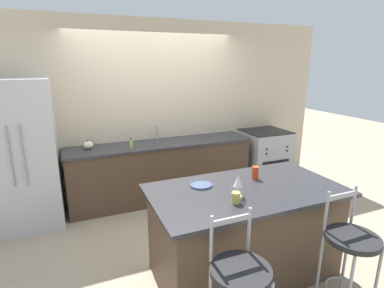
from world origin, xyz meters
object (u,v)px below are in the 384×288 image
at_px(pumpkin_decoration, 88,145).
at_px(soap_bottle, 131,144).
at_px(oven_range, 264,156).
at_px(tumbler_cup, 255,173).
at_px(bar_stool_near, 240,284).
at_px(dinner_plate, 201,185).
at_px(wine_glass, 238,181).
at_px(coffee_mug, 236,198).
at_px(bar_stool_far, 350,250).
at_px(refrigerator, 22,155).

bearing_deg(pumpkin_decoration, soap_bottle, -22.13).
xyz_separation_m(oven_range, tumbler_cup, (-1.40, -1.77, 0.52)).
relative_size(tumbler_cup, soap_bottle, 0.83).
distance_m(bar_stool_near, dinner_plate, 1.05).
height_order(oven_range, wine_glass, wine_glass).
bearing_deg(coffee_mug, bar_stool_near, -116.99).
bearing_deg(wine_glass, oven_range, 49.13).
relative_size(bar_stool_far, soap_bottle, 6.85).
bearing_deg(wine_glass, bar_stool_far, -43.71).
distance_m(refrigerator, bar_stool_far, 3.74).
bearing_deg(refrigerator, dinner_plate, -44.67).
distance_m(bar_stool_far, tumbler_cup, 1.06).
height_order(bar_stool_far, soap_bottle, bar_stool_far).
bearing_deg(pumpkin_decoration, refrigerator, -170.15).
bearing_deg(soap_bottle, wine_glass, -73.96).
bearing_deg(dinner_plate, wine_glass, -59.07).
bearing_deg(soap_bottle, pumpkin_decoration, 157.87).
bearing_deg(bar_stool_far, wine_glass, 136.29).
bearing_deg(dinner_plate, oven_range, 40.90).
distance_m(coffee_mug, tumbler_cup, 0.61).
bearing_deg(wine_glass, dinner_plate, 120.93).
distance_m(bar_stool_near, coffee_mug, 0.70).
height_order(refrigerator, bar_stool_near, refrigerator).
relative_size(oven_range, bar_stool_near, 0.86).
relative_size(coffee_mug, pumpkin_decoration, 0.80).
bearing_deg(refrigerator, bar_stool_far, -45.94).
xyz_separation_m(coffee_mug, tumbler_cup, (0.46, 0.40, 0.02)).
bearing_deg(tumbler_cup, coffee_mug, -138.90).
distance_m(dinner_plate, tumbler_cup, 0.59).
relative_size(bar_stool_near, wine_glass, 5.43).
height_order(bar_stool_far, coffee_mug, bar_stool_far).
bearing_deg(bar_stool_near, soap_bottle, 94.52).
relative_size(refrigerator, pumpkin_decoration, 13.89).
xyz_separation_m(wine_glass, soap_bottle, (-0.56, 1.94, -0.09)).
distance_m(dinner_plate, soap_bottle, 1.64).
relative_size(refrigerator, wine_glass, 9.50).
bearing_deg(bar_stool_near, pumpkin_decoration, 105.18).
bearing_deg(dinner_plate, coffee_mug, -75.03).
height_order(refrigerator, coffee_mug, refrigerator).
bearing_deg(coffee_mug, bar_stool_far, -35.24).
relative_size(bar_stool_near, coffee_mug, 9.90).
relative_size(refrigerator, bar_stool_near, 1.75).
distance_m(bar_stool_far, pumpkin_decoration, 3.36).
bearing_deg(refrigerator, wine_glass, -46.69).
xyz_separation_m(refrigerator, coffee_mug, (1.83, -2.14, 0.02)).
relative_size(oven_range, pumpkin_decoration, 6.84).
xyz_separation_m(coffee_mug, soap_bottle, (-0.47, 2.05, -0.00)).
bearing_deg(refrigerator, pumpkin_decoration, 9.85).
bearing_deg(tumbler_cup, wine_glass, -142.33).
distance_m(tumbler_cup, pumpkin_decoration, 2.40).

